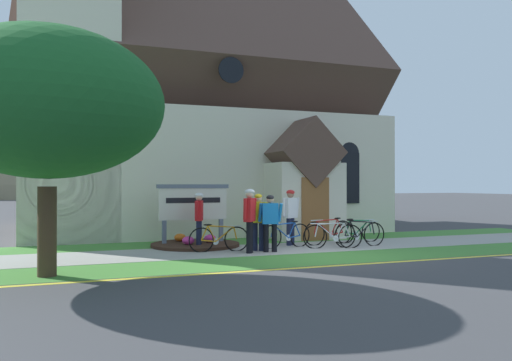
# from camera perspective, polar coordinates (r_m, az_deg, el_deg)

# --- Properties ---
(ground) EXTENTS (140.00, 140.00, 0.00)m
(ground) POSITION_cam_1_polar(r_m,az_deg,el_deg) (17.35, 1.28, -6.60)
(ground) COLOR #3D3D3F
(sidewalk_slab) EXTENTS (32.00, 2.45, 0.01)m
(sidewalk_slab) POSITION_cam_1_polar(r_m,az_deg,el_deg) (15.05, 0.91, -7.54)
(sidewalk_slab) COLOR #99968E
(sidewalk_slab) RESTS_ON ground
(grass_verge) EXTENTS (32.00, 1.98, 0.01)m
(grass_verge) POSITION_cam_1_polar(r_m,az_deg,el_deg) (13.03, 4.54, -8.67)
(grass_verge) COLOR #427F33
(grass_verge) RESTS_ON ground
(church_lawn) EXTENTS (24.00, 1.90, 0.01)m
(church_lawn) POSITION_cam_1_polar(r_m,az_deg,el_deg) (17.08, -1.80, -6.69)
(church_lawn) COLOR #427F33
(church_lawn) RESTS_ON ground
(curb_paint_stripe) EXTENTS (28.00, 0.16, 0.01)m
(curb_paint_stripe) POSITION_cam_1_polar(r_m,az_deg,el_deg) (12.02, 6.89, -9.37)
(curb_paint_stripe) COLOR yellow
(curb_paint_stripe) RESTS_ON ground
(church_building) EXTENTS (13.94, 12.23, 13.46)m
(church_building) POSITION_cam_1_polar(r_m,az_deg,el_deg) (22.62, -7.58, 6.76)
(church_building) COLOR beige
(church_building) RESTS_ON ground
(church_sign) EXTENTS (2.24, 0.14, 1.87)m
(church_sign) POSITION_cam_1_polar(r_m,az_deg,el_deg) (16.02, -6.91, -2.61)
(church_sign) COLOR slate
(church_sign) RESTS_ON ground
(flower_bed) EXTENTS (2.65, 2.65, 0.34)m
(flower_bed) POSITION_cam_1_polar(r_m,az_deg,el_deg) (15.85, -6.70, -6.94)
(flower_bed) COLOR #382319
(flower_bed) RESTS_ON ground
(bicycle_red) EXTENTS (1.80, 0.26, 0.85)m
(bicycle_red) POSITION_cam_1_polar(r_m,az_deg,el_deg) (16.34, 8.00, -5.62)
(bicycle_red) COLOR black
(bicycle_red) RESTS_ON ground
(bicycle_green) EXTENTS (1.70, 0.17, 0.80)m
(bicycle_green) POSITION_cam_1_polar(r_m,az_deg,el_deg) (14.52, -4.10, -6.37)
(bicycle_green) COLOR black
(bicycle_green) RESTS_ON ground
(bicycle_orange) EXTENTS (1.70, 0.52, 0.82)m
(bicycle_orange) POSITION_cam_1_polar(r_m,az_deg,el_deg) (15.38, 8.44, -6.01)
(bicycle_orange) COLOR black
(bicycle_orange) RESTS_ON ground
(bicycle_silver) EXTENTS (1.71, 0.33, 0.80)m
(bicycle_silver) POSITION_cam_1_polar(r_m,az_deg,el_deg) (15.39, 3.31, -6.02)
(bicycle_silver) COLOR black
(bicycle_silver) RESTS_ON ground
(bicycle_black) EXTENTS (1.70, 0.13, 0.80)m
(bicycle_black) POSITION_cam_1_polar(r_m,az_deg,el_deg) (17.04, 11.12, -5.47)
(bicycle_black) COLOR black
(bicycle_black) RESTS_ON ground
(bicycle_blue) EXTENTS (1.76, 0.09, 0.85)m
(bicycle_blue) POSITION_cam_1_polar(r_m,az_deg,el_deg) (15.95, 11.29, -5.77)
(bicycle_blue) COLOR black
(bicycle_blue) RESTS_ON ground
(cyclist_in_green_jersey) EXTENTS (0.51, 0.61, 1.75)m
(cyclist_in_green_jersey) POSITION_cam_1_polar(r_m,az_deg,el_deg) (14.10, -0.70, -3.83)
(cyclist_in_green_jersey) COLOR black
(cyclist_in_green_jersey) RESTS_ON ground
(cyclist_in_blue_jersey) EXTENTS (0.50, 0.60, 1.61)m
(cyclist_in_blue_jersey) POSITION_cam_1_polar(r_m,az_deg,el_deg) (14.58, 0.25, -4.12)
(cyclist_in_blue_jersey) COLOR #191E38
(cyclist_in_blue_jersey) RESTS_ON ground
(cyclist_in_red_jersey) EXTENTS (0.63, 0.40, 1.70)m
(cyclist_in_red_jersey) POSITION_cam_1_polar(r_m,az_deg,el_deg) (15.93, 3.80, -3.55)
(cyclist_in_red_jersey) COLOR #191E38
(cyclist_in_red_jersey) RESTS_ON ground
(cyclist_in_yellow_jersey) EXTENTS (0.36, 0.63, 1.62)m
(cyclist_in_yellow_jersey) POSITION_cam_1_polar(r_m,az_deg,el_deg) (15.42, -6.27, -3.87)
(cyclist_in_yellow_jersey) COLOR #191E38
(cyclist_in_yellow_jersey) RESTS_ON ground
(cyclist_in_orange_jersey) EXTENTS (0.59, 0.44, 1.58)m
(cyclist_in_orange_jersey) POSITION_cam_1_polar(r_m,az_deg,el_deg) (14.33, 1.57, -4.27)
(cyclist_in_orange_jersey) COLOR black
(cyclist_in_orange_jersey) RESTS_ON ground
(roadside_conifer) EXTENTS (3.55, 3.55, 6.88)m
(roadside_conifer) POSITION_cam_1_polar(r_m,az_deg,el_deg) (24.60, 7.65, 5.75)
(roadside_conifer) COLOR #4C3823
(roadside_conifer) RESTS_ON ground
(verge_sapling) EXTENTS (4.73, 4.73, 5.05)m
(verge_sapling) POSITION_cam_1_polar(r_m,az_deg,el_deg) (11.52, -21.91, 7.76)
(verge_sapling) COLOR #3D2D1E
(verge_sapling) RESTS_ON ground
(distant_hill) EXTENTS (76.66, 41.99, 25.54)m
(distant_hill) POSITION_cam_1_polar(r_m,az_deg,el_deg) (86.17, -20.42, -1.59)
(distant_hill) COLOR #847A5B
(distant_hill) RESTS_ON ground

